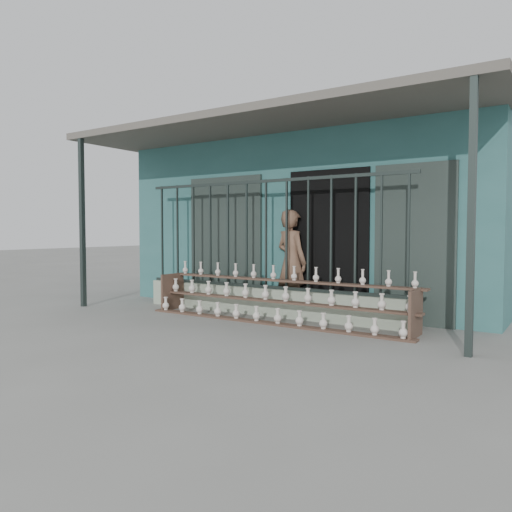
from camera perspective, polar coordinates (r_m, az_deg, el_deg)
The scene contains 6 objects.
ground at distance 7.31m, azimuth -4.37°, elevation -8.19°, with size 60.00×60.00×0.00m, color slate.
workshop_building at distance 10.83m, azimuth 9.51°, elevation 4.02°, with size 7.40×6.60×3.21m.
parapet_wall at distance 8.33m, azimuth 1.14°, elevation -5.24°, with size 5.00×0.20×0.45m, color #9FAE95.
security_fence at distance 8.24m, azimuth 1.15°, elevation 2.51°, with size 5.00×0.04×1.80m.
shelf_rack at distance 7.74m, azimuth 2.18°, elevation -4.86°, with size 4.50×0.68×0.85m.
elderly_woman at distance 8.39m, azimuth 4.07°, elevation -0.69°, with size 0.64×0.42×1.76m, color brown.
Camera 1 is at (4.41, -5.66, 1.42)m, focal length 35.00 mm.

